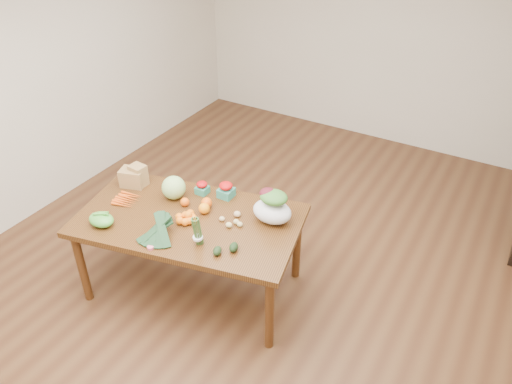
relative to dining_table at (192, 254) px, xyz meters
The scene contains 23 objects.
floor 0.76m from the dining_table, 55.67° to the left, with size 6.00×6.00×0.00m, color #54341C.
room_walls 1.18m from the dining_table, 55.67° to the left, with size 5.02×6.02×2.70m.
dining_table is the anchor object (origin of this frame).
paper_bag 0.86m from the dining_table, 168.28° to the left, with size 0.27×0.23×0.19m, color #A47E49, non-canonical shape.
cabbage 0.58m from the dining_table, 148.01° to the left, with size 0.20×0.20×0.20m, color #A7DC7F.
strawberry_basket_a 0.56m from the dining_table, 107.99° to the left, with size 0.10×0.10×0.09m, color #BC0C0F, non-canonical shape.
strawberry_basket_b 0.60m from the dining_table, 77.09° to the left, with size 0.12×0.12×0.11m, color red, non-canonical shape.
orange_a 0.45m from the dining_table, 136.52° to the left, with size 0.07×0.07×0.07m, color orange.
orange_b 0.46m from the dining_table, 78.24° to the left, with size 0.09×0.09×0.09m, color #F75E0F.
orange_c 0.44m from the dining_table, 59.45° to the left, with size 0.09×0.09×0.09m, color #FFA60F.
mandarin_cluster 0.43m from the dining_table, 53.48° to the right, with size 0.18×0.18×0.10m, color orange, non-canonical shape.
carrots 0.71m from the dining_table, behind, with size 0.22×0.22×0.03m, color orange, non-canonical shape.
snap_pea_bag 0.80m from the dining_table, 142.36° to the right, with size 0.22×0.16×0.10m, color #53AA39.
kale_bunch 0.57m from the dining_table, 96.10° to the right, with size 0.32×0.40×0.16m, color black, non-canonical shape.
asparagus_bundle 0.61m from the dining_table, 41.37° to the right, with size 0.08×0.08×0.25m, color #4F7033, non-canonical shape.
potato_a 0.48m from the dining_table, 22.07° to the left, with size 0.05×0.04×0.04m, color #D9B97D.
potato_b 0.53m from the dining_table, ahead, with size 0.05×0.05×0.04m, color #DCCE7F.
potato_c 0.56m from the dining_table, 18.51° to the left, with size 0.05×0.04×0.04m, color tan.
potato_d 0.56m from the dining_table, 32.97° to the left, with size 0.06×0.05×0.05m, color tan.
potato_e 0.58m from the dining_table, 15.21° to the left, with size 0.05×0.04×0.04m, color tan.
avocado_a 0.65m from the dining_table, 29.33° to the right, with size 0.06×0.09×0.06m, color black.
avocado_b 0.68m from the dining_table, 16.56° to the right, with size 0.06×0.09×0.06m, color black.
salad_bag 0.83m from the dining_table, 27.37° to the left, with size 0.32×0.24×0.25m, color white, non-canonical shape.
Camera 1 is at (1.70, -3.04, 3.14)m, focal length 35.00 mm.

